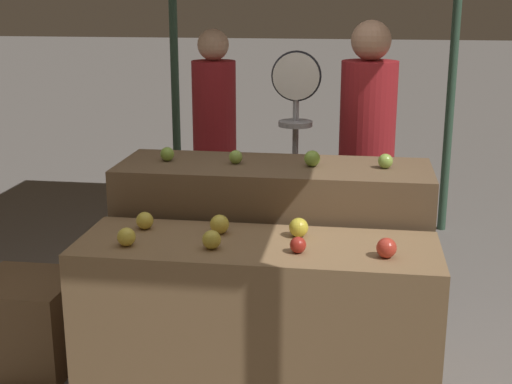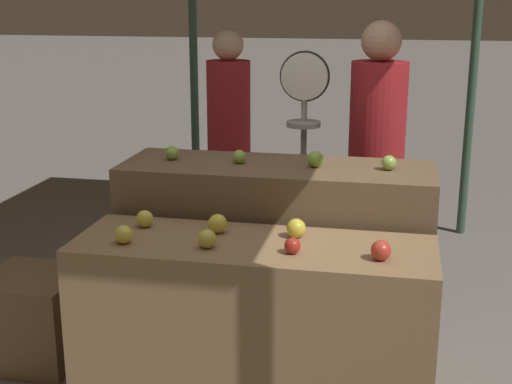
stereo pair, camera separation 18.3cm
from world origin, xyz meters
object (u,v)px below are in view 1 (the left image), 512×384
at_px(person_vendor_at_scale, 367,146).
at_px(person_customer_left, 214,128).
at_px(produce_scale, 295,126).
at_px(wooden_crate_side, 29,323).

distance_m(person_vendor_at_scale, person_customer_left, 1.32).
xyz_separation_m(produce_scale, wooden_crate_side, (-1.33, -0.86, -0.94)).
bearing_deg(person_customer_left, person_vendor_at_scale, 135.61).
height_order(produce_scale, person_customer_left, person_customer_left).
height_order(produce_scale, person_vendor_at_scale, person_vendor_at_scale).
distance_m(produce_scale, person_customer_left, 1.15).
height_order(person_customer_left, wooden_crate_side, person_customer_left).
bearing_deg(produce_scale, person_vendor_at_scale, 23.08).
bearing_deg(person_vendor_at_scale, produce_scale, 33.11).
bearing_deg(wooden_crate_side, person_vendor_at_scale, 30.68).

